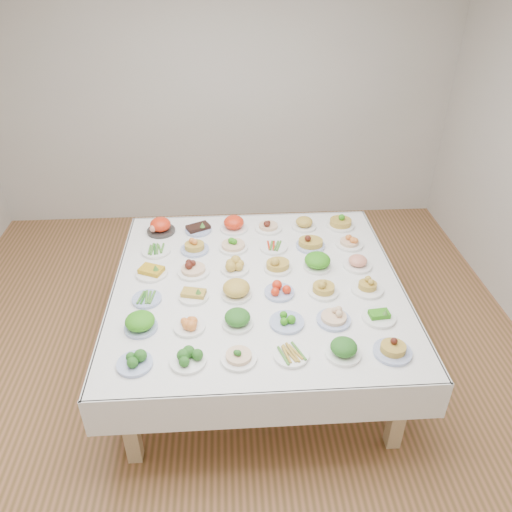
{
  "coord_description": "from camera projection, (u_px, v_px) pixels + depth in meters",
  "views": [
    {
      "loc": [
        0.05,
        -2.83,
        2.86
      ],
      "look_at": [
        0.24,
        0.2,
        0.88
      ],
      "focal_mm": 35.0,
      "sensor_mm": 36.0,
      "label": 1
    }
  ],
  "objects": [
    {
      "name": "room_envelope",
      "position": [
        217.0,
        140.0,
        2.93
      ],
      "size": [
        5.02,
        5.02,
        2.81
      ],
      "color": "#9D6441",
      "rests_on": "ground"
    },
    {
      "name": "display_table",
      "position": [
        257.0,
        290.0,
        3.61
      ],
      "size": [
        2.06,
        2.06,
        0.75
      ],
      "color": "white",
      "rests_on": "ground"
    },
    {
      "name": "dish_0",
      "position": [
        134.0,
        360.0,
        2.86
      ],
      "size": [
        0.21,
        0.21,
        0.1
      ],
      "color": "#4C66B2",
      "rests_on": "display_table"
    },
    {
      "name": "dish_1",
      "position": [
        188.0,
        357.0,
        2.88
      ],
      "size": [
        0.21,
        0.21,
        0.1
      ],
      "color": "white",
      "rests_on": "display_table"
    },
    {
      "name": "dish_2",
      "position": [
        239.0,
        354.0,
        2.9
      ],
      "size": [
        0.21,
        0.21,
        0.11
      ],
      "color": "white",
      "rests_on": "display_table"
    },
    {
      "name": "dish_3",
      "position": [
        291.0,
        355.0,
        2.93
      ],
      "size": [
        0.21,
        0.21,
        0.05
      ],
      "color": "white",
      "rests_on": "display_table"
    },
    {
      "name": "dish_4",
      "position": [
        344.0,
        348.0,
        2.93
      ],
      "size": [
        0.22,
        0.22,
        0.13
      ],
      "color": "white",
      "rests_on": "display_table"
    },
    {
      "name": "dish_5",
      "position": [
        393.0,
        347.0,
        2.94
      ],
      "size": [
        0.23,
        0.23,
        0.12
      ],
      "color": "#4C66B2",
      "rests_on": "display_table"
    },
    {
      "name": "dish_6",
      "position": [
        140.0,
        322.0,
        3.12
      ],
      "size": [
        0.21,
        0.21,
        0.12
      ],
      "color": "#4C66B2",
      "rests_on": "display_table"
    },
    {
      "name": "dish_7",
      "position": [
        189.0,
        324.0,
        3.14
      ],
      "size": [
        0.2,
        0.2,
        0.08
      ],
      "color": "white",
      "rests_on": "display_table"
    },
    {
      "name": "dish_8",
      "position": [
        237.0,
        319.0,
        3.16
      ],
      "size": [
        0.2,
        0.2,
        0.11
      ],
      "color": "white",
      "rests_on": "display_table"
    },
    {
      "name": "dish_9",
      "position": [
        287.0,
        320.0,
        3.17
      ],
      "size": [
        0.22,
        0.22,
        0.09
      ],
      "color": "#4C66B2",
      "rests_on": "display_table"
    },
    {
      "name": "dish_10",
      "position": [
        334.0,
        315.0,
        3.18
      ],
      "size": [
        0.22,
        0.22,
        0.12
      ],
      "color": "#4C66B2",
      "rests_on": "display_table"
    },
    {
      "name": "dish_11",
      "position": [
        379.0,
        315.0,
        3.22
      ],
      "size": [
        0.21,
        0.21,
        0.08
      ],
      "color": "white",
      "rests_on": "display_table"
    },
    {
      "name": "dish_12",
      "position": [
        147.0,
        299.0,
        3.39
      ],
      "size": [
        0.2,
        0.2,
        0.05
      ],
      "color": "#4C66B2",
      "rests_on": "display_table"
    },
    {
      "name": "dish_13",
      "position": [
        194.0,
        293.0,
        3.41
      ],
      "size": [
        0.21,
        0.21,
        0.09
      ],
      "color": "white",
      "rests_on": "display_table"
    },
    {
      "name": "dish_14",
      "position": [
        236.0,
        288.0,
        3.41
      ],
      "size": [
        0.23,
        0.23,
        0.14
      ],
      "color": "white",
      "rests_on": "display_table"
    },
    {
      "name": "dish_15",
      "position": [
        279.0,
        289.0,
        3.44
      ],
      "size": [
        0.21,
        0.21,
        0.09
      ],
      "color": "#4C66B2",
      "rests_on": "display_table"
    },
    {
      "name": "dish_16",
      "position": [
        324.0,
        288.0,
        3.44
      ],
      "size": [
        0.21,
        0.21,
        0.11
      ],
      "color": "white",
      "rests_on": "display_table"
    },
    {
      "name": "dish_17",
      "position": [
        368.0,
        285.0,
        3.46
      ],
      "size": [
        0.22,
        0.22,
        0.12
      ],
      "color": "white",
      "rests_on": "display_table"
    },
    {
      "name": "dish_18",
      "position": [
        151.0,
        270.0,
        3.63
      ],
      "size": [
        0.23,
        0.23,
        0.1
      ],
      "color": "white",
      "rests_on": "display_table"
    },
    {
      "name": "dish_19",
      "position": [
        193.0,
        266.0,
        3.64
      ],
      "size": [
        0.24,
        0.24,
        0.14
      ],
      "color": "white",
      "rests_on": "display_table"
    },
    {
      "name": "dish_20",
      "position": [
        235.0,
        266.0,
        3.67
      ],
      "size": [
        0.21,
        0.21,
        0.1
      ],
      "color": "white",
      "rests_on": "display_table"
    },
    {
      "name": "dish_21",
      "position": [
        278.0,
        262.0,
        3.67
      ],
      "size": [
        0.21,
        0.2,
        0.13
      ],
      "color": "white",
      "rests_on": "display_table"
    },
    {
      "name": "dish_22",
      "position": [
        317.0,
        261.0,
        3.7
      ],
      "size": [
        0.21,
        0.21,
        0.13
      ],
      "color": "white",
      "rests_on": "display_table"
    },
    {
      "name": "dish_23",
      "position": [
        358.0,
        261.0,
        3.71
      ],
      "size": [
        0.21,
        0.21,
        0.11
      ],
      "color": "white",
      "rests_on": "display_table"
    },
    {
      "name": "dish_24",
      "position": [
        156.0,
        250.0,
        3.9
      ],
      "size": [
        0.22,
        0.22,
        0.05
      ],
      "color": "white",
      "rests_on": "display_table"
    },
    {
      "name": "dish_25",
      "position": [
        194.0,
        244.0,
        3.89
      ],
      "size": [
        0.22,
        0.22,
        0.13
      ],
      "color": "#4C66B2",
      "rests_on": "display_table"
    },
    {
      "name": "dish_26",
      "position": [
        233.0,
        242.0,
        3.92
      ],
      "size": [
        0.23,
        0.23,
        0.13
      ],
      "color": "white",
      "rests_on": "display_table"
    },
    {
      "name": "dish_27",
      "position": [
        274.0,
        247.0,
        3.94
      ],
      "size": [
        0.21,
        0.21,
        0.05
      ],
      "color": "white",
      "rests_on": "display_table"
    },
    {
      "name": "dish_28",
      "position": [
        311.0,
        240.0,
        3.94
      ],
      "size": [
        0.23,
        0.23,
        0.15
      ],
      "color": "#4C66B2",
      "rests_on": "display_table"
    },
    {
      "name": "dish_29",
      "position": [
        350.0,
        240.0,
        3.96
      ],
      "size": [
        0.22,
        0.22,
        0.12
      ],
      "color": "white",
      "rests_on": "display_table"
    },
    {
      "name": "dish_30",
      "position": [
        160.0,
        225.0,
        4.13
      ],
      "size": [
        0.26,
        0.26,
        0.15
      ],
      "color": "#2E2B29",
      "rests_on": "display_table"
    },
    {
      "name": "dish_31",
      "position": [
        198.0,
        227.0,
        4.16
      ],
      "size": [
        0.22,
        0.22,
        0.1
      ],
      "color": "#4C66B2",
      "rests_on": "display_table"
    },
    {
      "name": "dish_32",
      "position": [
        234.0,
        223.0,
        4.17
      ],
      "size": [
        0.25,
        0.25,
        0.14
      ],
      "color": "white",
      "rests_on": "display_table"
    },
    {
      "name": "dish_33",
      "position": [
        268.0,
        224.0,
        4.18
      ],
      "size": [
        0.22,
        0.22,
        0.12
      ],
      "color": "white",
      "rests_on": "display_table"
    },
    {
      "name": "dish_34",
      "position": [
        304.0,
        223.0,
        4.21
      ],
      "size": [
        0.2,
        0.2,
        0.11
      ],
      "color": "white",
      "rests_on": "display_table"
    },
    {
      "name": "dish_35",
      "position": [
        341.0,
        219.0,
        4.21
      ],
      "size": [
        0.23,
        0.23,
        0.15
      ],
      "color": "white",
      "rests_on": "display_table"
    }
  ]
}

